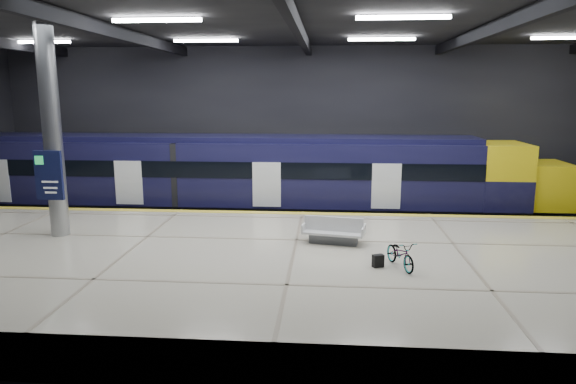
# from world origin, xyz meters

# --- Properties ---
(ground) EXTENTS (30.00, 30.00, 0.00)m
(ground) POSITION_xyz_m (0.00, 0.00, 0.00)
(ground) COLOR black
(ground) RESTS_ON ground
(room_shell) EXTENTS (30.10, 16.10, 8.05)m
(room_shell) POSITION_xyz_m (-0.00, 0.00, 5.72)
(room_shell) COLOR black
(room_shell) RESTS_ON ground
(platform) EXTENTS (30.00, 11.00, 1.10)m
(platform) POSITION_xyz_m (0.00, -2.50, 0.55)
(platform) COLOR beige
(platform) RESTS_ON ground
(safety_strip) EXTENTS (30.00, 0.40, 0.01)m
(safety_strip) POSITION_xyz_m (0.00, 2.75, 1.11)
(safety_strip) COLOR yellow
(safety_strip) RESTS_ON platform
(rails) EXTENTS (30.00, 1.52, 0.16)m
(rails) POSITION_xyz_m (0.00, 5.50, 0.08)
(rails) COLOR gray
(rails) RESTS_ON ground
(train) EXTENTS (29.40, 2.84, 3.79)m
(train) POSITION_xyz_m (-2.80, 5.50, 2.06)
(train) COLOR black
(train) RESTS_ON ground
(bench) EXTENTS (2.07, 1.16, 0.86)m
(bench) POSITION_xyz_m (1.19, -1.27, 1.40)
(bench) COLOR #595B60
(bench) RESTS_ON platform
(bicycle) EXTENTS (1.00, 1.58, 0.78)m
(bicycle) POSITION_xyz_m (3.00, -3.46, 1.49)
(bicycle) COLOR #99999E
(bicycle) RESTS_ON platform
(pannier_bag) EXTENTS (0.35, 0.29, 0.35)m
(pannier_bag) POSITION_xyz_m (2.40, -3.46, 1.28)
(pannier_bag) COLOR black
(pannier_bag) RESTS_ON platform
(info_column) EXTENTS (0.90, 0.78, 6.90)m
(info_column) POSITION_xyz_m (-8.00, -1.03, 4.46)
(info_column) COLOR #9EA0A5
(info_column) RESTS_ON platform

